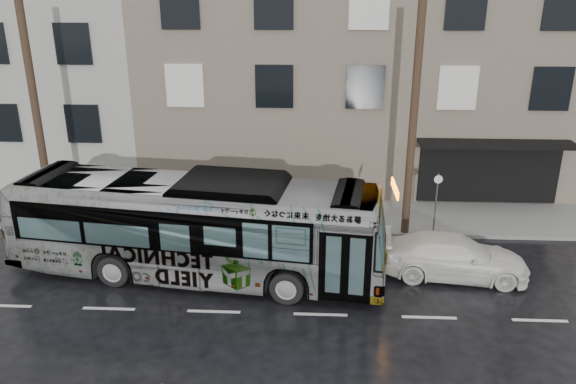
# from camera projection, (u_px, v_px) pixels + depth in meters

# --- Properties ---
(ground) EXTENTS (120.00, 120.00, 0.00)m
(ground) POSITION_uv_depth(u_px,v_px,m) (226.00, 272.00, 19.15)
(ground) COLOR black
(ground) RESTS_ON ground
(sidewalk) EXTENTS (90.00, 3.60, 0.15)m
(sidewalk) POSITION_uv_depth(u_px,v_px,m) (244.00, 215.00, 23.72)
(sidewalk) COLOR gray
(sidewalk) RESTS_ON ground
(building_taupe) EXTENTS (20.00, 12.00, 11.00)m
(building_taupe) POSITION_uv_depth(u_px,v_px,m) (356.00, 61.00, 28.91)
(building_taupe) COLOR #75695A
(building_taupe) RESTS_ON ground
(utility_pole_front) EXTENTS (0.30, 0.30, 9.00)m
(utility_pole_front) POSITION_uv_depth(u_px,v_px,m) (413.00, 119.00, 20.33)
(utility_pole_front) COLOR #433021
(utility_pole_front) RESTS_ON sidewalk
(utility_pole_rear) EXTENTS (0.30, 0.30, 9.00)m
(utility_pole_rear) POSITION_uv_depth(u_px,v_px,m) (36.00, 114.00, 20.98)
(utility_pole_rear) COLOR #433021
(utility_pole_rear) RESTS_ON sidewalk
(sign_post) EXTENTS (0.06, 0.06, 2.40)m
(sign_post) POSITION_uv_depth(u_px,v_px,m) (436.00, 204.00, 21.42)
(sign_post) COLOR slate
(sign_post) RESTS_ON sidewalk
(bus) EXTENTS (12.74, 4.61, 3.47)m
(bus) POSITION_uv_depth(u_px,v_px,m) (196.00, 227.00, 18.44)
(bus) COLOR #B2B2B2
(bus) RESTS_ON ground
(white_sedan) EXTENTS (4.98, 2.41, 1.40)m
(white_sedan) POSITION_uv_depth(u_px,v_px,m) (454.00, 257.00, 18.68)
(white_sedan) COLOR white
(white_sedan) RESTS_ON ground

